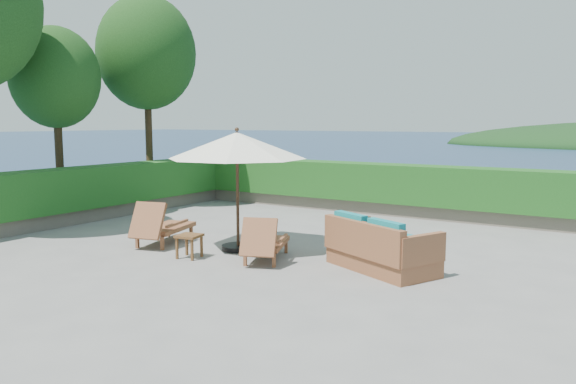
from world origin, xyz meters
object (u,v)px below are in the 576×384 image
Objects in this scene: lounge_left at (161,226)px; wicker_loveseat at (379,249)px; side_table at (189,239)px; lounge_right at (265,242)px; patio_umbrella at (237,147)px.

wicker_loveseat reaches higher than lounge_left.
lounge_right is at bearing 22.99° from side_table.
lounge_left is at bearing 158.32° from lounge_right.
lounge_right is at bearing -14.54° from lounge_left.
lounge_left is at bearing -148.85° from wicker_loveseat.
lounge_left is 2.55m from lounge_right.
patio_umbrella is at bearing 69.70° from side_table.
side_table is (-1.29, -0.55, 0.00)m from lounge_right.
patio_umbrella reaches higher than lounge_right.
lounge_left is 1.37m from side_table.
lounge_right is 0.74× the size of wicker_loveseat.
side_table is at bearing -110.30° from patio_umbrella.
wicker_loveseat is (4.52, 0.50, -0.02)m from lounge_left.
patio_umbrella is 1.54× the size of wicker_loveseat.
side_table is at bearing -178.61° from lounge_right.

